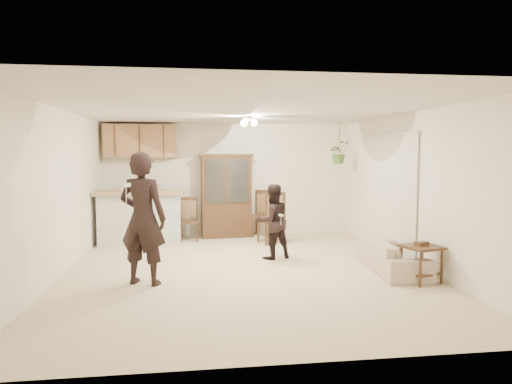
{
  "coord_description": "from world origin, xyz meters",
  "views": [
    {
      "loc": [
        -0.75,
        -6.99,
        1.82
      ],
      "look_at": [
        0.24,
        0.4,
        1.2
      ],
      "focal_mm": 32.0,
      "sensor_mm": 36.0,
      "label": 1
    }
  ],
  "objects": [
    {
      "name": "floor",
      "position": [
        0.0,
        0.0,
        0.0
      ],
      "size": [
        6.5,
        6.5,
        0.0
      ],
      "primitive_type": "plane",
      "color": "beige",
      "rests_on": "ground"
    },
    {
      "name": "ceiling",
      "position": [
        0.0,
        0.0,
        2.5
      ],
      "size": [
        5.5,
        6.5,
        0.02
      ],
      "primitive_type": "cube",
      "color": "silver",
      "rests_on": "wall_back"
    },
    {
      "name": "wall_back",
      "position": [
        0.0,
        3.25,
        1.25
      ],
      "size": [
        5.5,
        0.02,
        2.5
      ],
      "primitive_type": "cube",
      "color": "white",
      "rests_on": "ground"
    },
    {
      "name": "wall_front",
      "position": [
        0.0,
        -3.25,
        1.25
      ],
      "size": [
        5.5,
        0.02,
        2.5
      ],
      "primitive_type": "cube",
      "color": "white",
      "rests_on": "ground"
    },
    {
      "name": "wall_left",
      "position": [
        -2.75,
        0.0,
        1.25
      ],
      "size": [
        0.02,
        6.5,
        2.5
      ],
      "primitive_type": "cube",
      "color": "white",
      "rests_on": "ground"
    },
    {
      "name": "wall_right",
      "position": [
        2.75,
        0.0,
        1.25
      ],
      "size": [
        0.02,
        6.5,
        2.5
      ],
      "primitive_type": "cube",
      "color": "white",
      "rests_on": "ground"
    },
    {
      "name": "breakfast_bar",
      "position": [
        -1.85,
        2.35,
        0.5
      ],
      "size": [
        1.6,
        0.55,
        1.0
      ],
      "primitive_type": "cube",
      "color": "silver",
      "rests_on": "floor"
    },
    {
      "name": "bar_top",
      "position": [
        -1.85,
        2.35,
        1.05
      ],
      "size": [
        1.75,
        0.7,
        0.08
      ],
      "primitive_type": "cube",
      "color": "#A48062",
      "rests_on": "breakfast_bar"
    },
    {
      "name": "upper_cabinets",
      "position": [
        -1.9,
        3.07,
        2.1
      ],
      "size": [
        1.5,
        0.34,
        0.7
      ],
      "primitive_type": "cube",
      "color": "#986242",
      "rests_on": "wall_back"
    },
    {
      "name": "vertical_blinds",
      "position": [
        2.71,
        0.9,
        1.1
      ],
      "size": [
        0.06,
        2.3,
        2.1
      ],
      "primitive_type": null,
      "color": "silver",
      "rests_on": "wall_right"
    },
    {
      "name": "ceiling_fixture",
      "position": [
        0.2,
        1.2,
        2.4
      ],
      "size": [
        0.36,
        0.36,
        0.2
      ],
      "primitive_type": null,
      "color": "#F6E1B9",
      "rests_on": "ceiling"
    },
    {
      "name": "hanging_plant",
      "position": [
        2.3,
        2.4,
        1.85
      ],
      "size": [
        0.43,
        0.37,
        0.48
      ],
      "primitive_type": "imported",
      "color": "#386127",
      "rests_on": "ceiling"
    },
    {
      "name": "plant_cord",
      "position": [
        2.3,
        2.4,
        2.17
      ],
      "size": [
        0.01,
        0.01,
        0.65
      ],
      "primitive_type": "cylinder",
      "color": "black",
      "rests_on": "ceiling"
    },
    {
      "name": "sofa",
      "position": [
        2.29,
        -0.33,
        0.37
      ],
      "size": [
        0.86,
        1.92,
        0.73
      ],
      "primitive_type": "imported",
      "rotation": [
        0.0,
        0.0,
        1.5
      ],
      "color": "#F0E4C5",
      "rests_on": "floor"
    },
    {
      "name": "adult",
      "position": [
        -1.47,
        -0.57,
        0.9
      ],
      "size": [
        0.77,
        0.64,
        1.8
      ],
      "primitive_type": "imported",
      "rotation": [
        0.0,
        0.0,
        2.77
      ],
      "color": "black",
      "rests_on": "floor"
    },
    {
      "name": "child",
      "position": [
        0.58,
        0.74,
        0.68
      ],
      "size": [
        0.78,
        0.69,
        1.35
      ],
      "primitive_type": "imported",
      "rotation": [
        0.0,
        0.0,
        3.46
      ],
      "color": "black",
      "rests_on": "floor"
    },
    {
      "name": "china_hutch",
      "position": [
        -0.08,
        2.96,
        0.9
      ],
      "size": [
        1.18,
        0.52,
        1.82
      ],
      "rotation": [
        0.0,
        0.0,
        0.07
      ],
      "color": "#351C13",
      "rests_on": "floor"
    },
    {
      "name": "side_table",
      "position": [
        2.43,
        -1.0,
        0.27
      ],
      "size": [
        0.59,
        0.59,
        0.59
      ],
      "rotation": [
        0.0,
        0.0,
        0.27
      ],
      "color": "#351C13",
      "rests_on": "floor"
    },
    {
      "name": "chair_bar",
      "position": [
        -0.88,
        2.61,
        0.26
      ],
      "size": [
        0.41,
        0.41,
        0.91
      ],
      "rotation": [
        0.0,
        0.0,
        -0.02
      ],
      "color": "#351C13",
      "rests_on": "floor"
    },
    {
      "name": "chair_hutch_left",
      "position": [
        0.73,
        2.91,
        0.29
      ],
      "size": [
        0.59,
        0.59,
        1.02
      ],
      "rotation": [
        0.0,
        0.0,
        -0.39
      ],
      "color": "#351C13",
      "rests_on": "floor"
    },
    {
      "name": "chair_hutch_right",
      "position": [
        0.78,
        2.09,
        0.3
      ],
      "size": [
        0.58,
        0.58,
        1.06
      ],
      "rotation": [
        0.0,
        0.0,
        3.43
      ],
      "color": "#351C13",
      "rests_on": "floor"
    },
    {
      "name": "controller_adult",
      "position": [
        -1.63,
        -0.98,
        1.42
      ],
      "size": [
        0.1,
        0.17,
        0.05
      ],
      "primitive_type": "cube",
      "rotation": [
        0.0,
        0.0,
        2.77
      ],
      "color": "white",
      "rests_on": "adult"
    },
    {
      "name": "controller_child",
      "position": [
        0.67,
        0.45,
        0.8
      ],
      "size": [
        0.07,
        0.12,
        0.03
      ],
      "primitive_type": "cube",
      "rotation": [
        0.0,
        0.0,
        3.46
      ],
      "color": "white",
      "rests_on": "child"
    }
  ]
}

